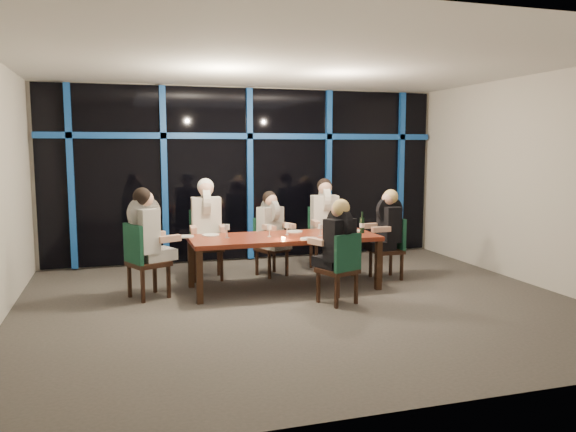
{
  "coord_description": "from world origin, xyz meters",
  "views": [
    {
      "loc": [
        -2.17,
        -6.6,
        1.98
      ],
      "look_at": [
        0.0,
        0.6,
        1.05
      ],
      "focal_mm": 35.0,
      "sensor_mm": 36.0,
      "label": 1
    }
  ],
  "objects_px": {
    "diner_end_left": "(147,226)",
    "diner_far_left": "(206,214)",
    "diner_far_mid": "(272,221)",
    "diner_end_right": "(387,221)",
    "chair_end_right": "(391,245)",
    "diner_far_right": "(325,211)",
    "wine_bottle": "(362,225)",
    "chair_far_left": "(206,240)",
    "chair_far_mid": "(269,243)",
    "water_pitcher": "(337,229)",
    "chair_end_left": "(142,257)",
    "diner_near_mid": "(338,236)",
    "chair_far_right": "(324,234)",
    "chair_near_mid": "(342,265)",
    "dining_table": "(284,241)"
  },
  "relations": [
    {
      "from": "chair_far_mid",
      "to": "chair_end_right",
      "type": "relative_size",
      "value": 0.97
    },
    {
      "from": "chair_end_left",
      "to": "diner_far_right",
      "type": "relative_size",
      "value": 1.02
    },
    {
      "from": "chair_far_right",
      "to": "diner_far_left",
      "type": "xyz_separation_m",
      "value": [
        -1.93,
        -0.19,
        0.42
      ]
    },
    {
      "from": "chair_far_right",
      "to": "chair_far_left",
      "type": "bearing_deg",
      "value": -170.8
    },
    {
      "from": "water_pitcher",
      "to": "chair_far_left",
      "type": "bearing_deg",
      "value": 138.68
    },
    {
      "from": "chair_far_left",
      "to": "chair_far_mid",
      "type": "height_order",
      "value": "chair_far_left"
    },
    {
      "from": "wine_bottle",
      "to": "water_pitcher",
      "type": "distance_m",
      "value": 0.48
    },
    {
      "from": "diner_end_left",
      "to": "water_pitcher",
      "type": "xyz_separation_m",
      "value": [
        2.54,
        -0.3,
        -0.1
      ]
    },
    {
      "from": "chair_end_right",
      "to": "chair_far_left",
      "type": "bearing_deg",
      "value": -108.7
    },
    {
      "from": "diner_far_right",
      "to": "chair_far_mid",
      "type": "bearing_deg",
      "value": -168.22
    },
    {
      "from": "chair_end_left",
      "to": "water_pitcher",
      "type": "relative_size",
      "value": 5.12
    },
    {
      "from": "diner_end_right",
      "to": "dining_table",
      "type": "bearing_deg",
      "value": -87.06
    },
    {
      "from": "diner_far_left",
      "to": "water_pitcher",
      "type": "height_order",
      "value": "diner_far_left"
    },
    {
      "from": "diner_end_left",
      "to": "chair_end_right",
      "type": "bearing_deg",
      "value": -113.75
    },
    {
      "from": "chair_far_right",
      "to": "wine_bottle",
      "type": "height_order",
      "value": "wine_bottle"
    },
    {
      "from": "dining_table",
      "to": "diner_far_right",
      "type": "height_order",
      "value": "diner_far_right"
    },
    {
      "from": "diner_far_mid",
      "to": "chair_far_mid",
      "type": "bearing_deg",
      "value": 90.0
    },
    {
      "from": "chair_end_left",
      "to": "wine_bottle",
      "type": "xyz_separation_m",
      "value": [
        3.06,
        -0.1,
        0.31
      ]
    },
    {
      "from": "chair_far_left",
      "to": "chair_end_right",
      "type": "bearing_deg",
      "value": -14.62
    },
    {
      "from": "water_pitcher",
      "to": "chair_far_mid",
      "type": "bearing_deg",
      "value": 116.18
    },
    {
      "from": "chair_end_right",
      "to": "water_pitcher",
      "type": "xyz_separation_m",
      "value": [
        -1.03,
        -0.38,
        0.33
      ]
    },
    {
      "from": "diner_far_left",
      "to": "diner_near_mid",
      "type": "xyz_separation_m",
      "value": [
        1.38,
        -1.79,
        -0.11
      ]
    },
    {
      "from": "wine_bottle",
      "to": "chair_far_right",
      "type": "bearing_deg",
      "value": 97.65
    },
    {
      "from": "chair_near_mid",
      "to": "diner_end_right",
      "type": "xyz_separation_m",
      "value": [
        1.18,
        1.11,
        0.37
      ]
    },
    {
      "from": "chair_end_left",
      "to": "wine_bottle",
      "type": "bearing_deg",
      "value": -116.85
    },
    {
      "from": "chair_far_right",
      "to": "dining_table",
      "type": "bearing_deg",
      "value": -126.68
    },
    {
      "from": "diner_far_mid",
      "to": "diner_end_right",
      "type": "height_order",
      "value": "diner_end_right"
    },
    {
      "from": "chair_far_right",
      "to": "diner_far_mid",
      "type": "distance_m",
      "value": 1.02
    },
    {
      "from": "diner_far_left",
      "to": "diner_end_left",
      "type": "distance_m",
      "value": 1.22
    },
    {
      "from": "diner_end_left",
      "to": "wine_bottle",
      "type": "height_order",
      "value": "diner_end_left"
    },
    {
      "from": "chair_far_mid",
      "to": "diner_end_left",
      "type": "height_order",
      "value": "diner_end_left"
    },
    {
      "from": "dining_table",
      "to": "diner_end_left",
      "type": "xyz_separation_m",
      "value": [
        -1.84,
        0.04,
        0.27
      ]
    },
    {
      "from": "diner_end_right",
      "to": "wine_bottle",
      "type": "distance_m",
      "value": 0.54
    },
    {
      "from": "chair_near_mid",
      "to": "diner_end_left",
      "type": "height_order",
      "value": "diner_end_left"
    },
    {
      "from": "diner_far_mid",
      "to": "diner_end_left",
      "type": "xyz_separation_m",
      "value": [
        -1.89,
        -0.77,
        0.1
      ]
    },
    {
      "from": "diner_far_left",
      "to": "diner_far_right",
      "type": "relative_size",
      "value": 1.02
    },
    {
      "from": "diner_end_right",
      "to": "diner_near_mid",
      "type": "distance_m",
      "value": 1.59
    },
    {
      "from": "chair_near_mid",
      "to": "diner_near_mid",
      "type": "relative_size",
      "value": 1.03
    },
    {
      "from": "chair_end_right",
      "to": "diner_far_right",
      "type": "bearing_deg",
      "value": -140.24
    },
    {
      "from": "diner_end_left",
      "to": "diner_far_left",
      "type": "bearing_deg",
      "value": -72.25
    },
    {
      "from": "chair_end_left",
      "to": "diner_far_left",
      "type": "distance_m",
      "value": 1.37
    },
    {
      "from": "chair_far_left",
      "to": "chair_far_mid",
      "type": "bearing_deg",
      "value": -1.73
    },
    {
      "from": "chair_far_mid",
      "to": "water_pitcher",
      "type": "distance_m",
      "value": 1.37
    },
    {
      "from": "chair_end_left",
      "to": "chair_end_right",
      "type": "relative_size",
      "value": 1.08
    },
    {
      "from": "chair_far_mid",
      "to": "diner_far_right",
      "type": "relative_size",
      "value": 0.91
    },
    {
      "from": "chair_end_left",
      "to": "diner_end_right",
      "type": "relative_size",
      "value": 1.11
    },
    {
      "from": "diner_far_mid",
      "to": "diner_near_mid",
      "type": "relative_size",
      "value": 0.98
    },
    {
      "from": "chair_far_right",
      "to": "chair_end_right",
      "type": "distance_m",
      "value": 1.2
    },
    {
      "from": "chair_far_left",
      "to": "wine_bottle",
      "type": "bearing_deg",
      "value": -23.9
    },
    {
      "from": "chair_end_left",
      "to": "diner_end_left",
      "type": "height_order",
      "value": "diner_end_left"
    }
  ]
}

